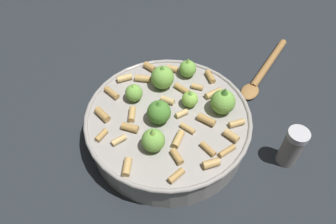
{
  "coord_description": "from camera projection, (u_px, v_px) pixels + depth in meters",
  "views": [
    {
      "loc": [
        0.01,
        0.35,
        0.5
      ],
      "look_at": [
        0.0,
        0.0,
        0.07
      ],
      "focal_mm": 33.55,
      "sensor_mm": 36.0,
      "label": 1
    }
  ],
  "objects": [
    {
      "name": "ground_plane",
      "position": [
        168.0,
        136.0,
        0.61
      ],
      "size": [
        2.4,
        2.4,
        0.0
      ],
      "primitive_type": "plane",
      "color": "#23282D"
    },
    {
      "name": "cooking_pan",
      "position": [
        169.0,
        123.0,
        0.58
      ],
      "size": [
        0.3,
        0.3,
        0.12
      ],
      "color": "#9E9993",
      "rests_on": "ground"
    },
    {
      "name": "pepper_shaker",
      "position": [
        292.0,
        147.0,
        0.54
      ],
      "size": [
        0.04,
        0.04,
        0.08
      ],
      "color": "gray",
      "rests_on": "ground"
    },
    {
      "name": "wooden_spoon",
      "position": [
        263.0,
        72.0,
        0.71
      ],
      "size": [
        0.15,
        0.2,
        0.02
      ],
      "color": "#9E703D",
      "rests_on": "ground"
    }
  ]
}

